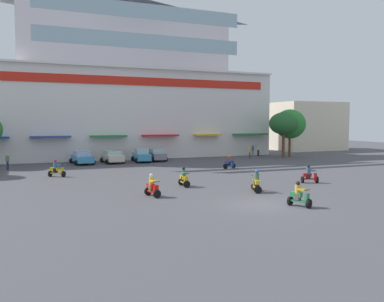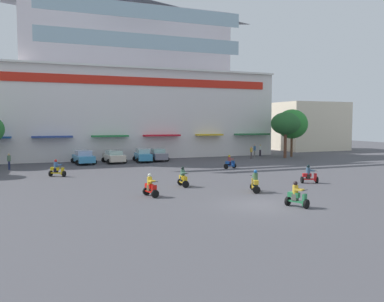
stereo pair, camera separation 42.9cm
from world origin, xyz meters
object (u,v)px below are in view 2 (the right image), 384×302
(plaza_tree_3, at_px, (292,124))
(pedestrian_0, at_px, (255,150))
(scooter_rider_6, at_px, (183,178))
(plaza_tree_1, at_px, (286,124))
(scooter_rider_2, at_px, (150,187))
(pedestrian_2, at_px, (251,152))
(scooter_rider_0, at_px, (255,183))
(scooter_rider_4, at_px, (309,176))
(parked_car_2, at_px, (143,155))
(scooter_rider_1, at_px, (57,170))
(pedestrian_1, at_px, (260,150))
(parked_car_3, at_px, (158,155))
(parked_car_0, at_px, (83,157))
(parked_car_1, at_px, (114,157))
(scooter_rider_7, at_px, (230,163))
(pedestrian_3, at_px, (9,160))
(scooter_rider_3, at_px, (297,196))

(plaza_tree_3, xyz_separation_m, pedestrian_0, (-5.00, 1.44, -3.51))
(scooter_rider_6, bearing_deg, plaza_tree_1, 39.51)
(scooter_rider_2, height_order, pedestrian_2, pedestrian_2)
(scooter_rider_0, relative_size, scooter_rider_4, 1.08)
(parked_car_2, xyz_separation_m, scooter_rider_6, (-1.74, -18.83, -0.18))
(scooter_rider_1, height_order, pedestrian_1, pedestrian_1)
(parked_car_3, bearing_deg, scooter_rider_0, -89.91)
(parked_car_3, distance_m, scooter_rider_0, 23.41)
(plaza_tree_3, relative_size, scooter_rider_4, 4.48)
(parked_car_0, height_order, parked_car_1, parked_car_0)
(scooter_rider_7, xyz_separation_m, pedestrian_1, (10.78, 11.91, 0.33))
(plaza_tree_1, relative_size, pedestrian_3, 3.72)
(scooter_rider_0, distance_m, scooter_rider_2, 7.22)
(parked_car_1, relative_size, pedestrian_0, 2.32)
(scooter_rider_6, xyz_separation_m, pedestrian_1, (19.19, 20.83, 0.31))
(plaza_tree_3, bearing_deg, scooter_rider_6, -140.99)
(plaza_tree_3, bearing_deg, pedestrian_2, -174.90)
(pedestrian_1, bearing_deg, parked_car_2, -173.48)
(parked_car_2, distance_m, scooter_rider_2, 22.38)
(parked_car_2, relative_size, scooter_rider_7, 2.77)
(parked_car_0, xyz_separation_m, scooter_rider_6, (5.20, -19.06, -0.16))
(scooter_rider_1, distance_m, pedestrian_1, 30.11)
(parked_car_3, height_order, scooter_rider_2, parked_car_3)
(plaza_tree_1, xyz_separation_m, plaza_tree_3, (1.88, 1.21, -0.06))
(plaza_tree_3, distance_m, scooter_rider_1, 32.85)
(scooter_rider_2, height_order, scooter_rider_3, scooter_rider_2)
(scooter_rider_6, bearing_deg, scooter_rider_3, -68.58)
(parked_car_1, height_order, pedestrian_2, pedestrian_2)
(parked_car_3, height_order, scooter_rider_6, parked_car_3)
(pedestrian_0, bearing_deg, scooter_rider_2, -132.69)
(scooter_rider_2, xyz_separation_m, scooter_rider_3, (6.88, -6.11, -0.00))
(scooter_rider_3, bearing_deg, scooter_rider_6, 111.42)
(scooter_rider_2, distance_m, scooter_rider_4, 13.18)
(scooter_rider_4, xyz_separation_m, pedestrian_1, (9.36, 22.92, 0.33))
(scooter_rider_0, relative_size, pedestrian_2, 0.99)
(scooter_rider_0, xyz_separation_m, scooter_rider_6, (-3.81, 4.02, -0.03))
(plaza_tree_3, bearing_deg, scooter_rider_2, -140.63)
(parked_car_1, xyz_separation_m, parked_car_2, (3.48, -0.04, 0.04))
(scooter_rider_4, bearing_deg, parked_car_0, 125.39)
(parked_car_3, bearing_deg, scooter_rider_4, -74.26)
(plaza_tree_1, distance_m, parked_car_0, 26.39)
(scooter_rider_2, bearing_deg, pedestrian_2, 47.02)
(parked_car_3, xyz_separation_m, scooter_rider_3, (-0.22, -28.46, -0.16))
(parked_car_3, relative_size, scooter_rider_6, 2.70)
(parked_car_2, height_order, pedestrian_2, pedestrian_2)
(parked_car_1, xyz_separation_m, scooter_rider_2, (-1.59, -21.84, -0.14))
(scooter_rider_7, bearing_deg, plaza_tree_1, 33.65)
(scooter_rider_1, relative_size, pedestrian_1, 0.93)
(parked_car_0, height_order, pedestrian_1, pedestrian_1)
(parked_car_2, height_order, scooter_rider_0, parked_car_2)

